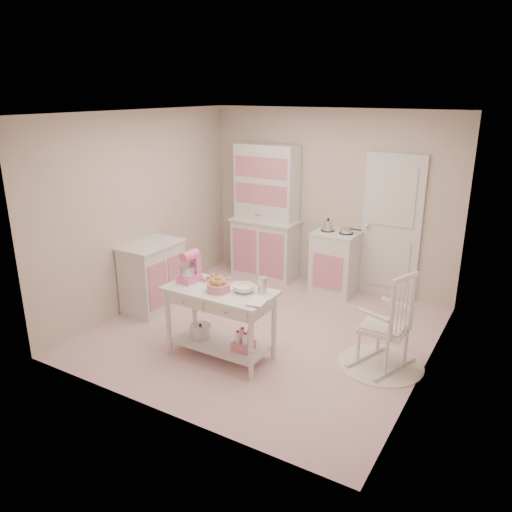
% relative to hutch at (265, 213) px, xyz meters
% --- Properties ---
extents(room_shell, '(3.84, 3.84, 2.62)m').
position_rel_hutch_xyz_m(room_shell, '(0.95, -1.66, 0.61)').
color(room_shell, '#C87D84').
rests_on(room_shell, ground).
extents(door, '(0.82, 0.05, 2.04)m').
position_rel_hutch_xyz_m(door, '(1.90, 0.21, -0.02)').
color(door, white).
rests_on(door, ground).
extents(hutch, '(1.06, 0.50, 2.08)m').
position_rel_hutch_xyz_m(hutch, '(0.00, 0.00, 0.00)').
color(hutch, white).
rests_on(hutch, ground).
extents(stove, '(0.62, 0.57, 0.92)m').
position_rel_hutch_xyz_m(stove, '(1.20, -0.05, -0.58)').
color(stove, white).
rests_on(stove, ground).
extents(base_cabinet, '(0.54, 0.84, 0.92)m').
position_rel_hutch_xyz_m(base_cabinet, '(-0.68, -1.83, -0.58)').
color(base_cabinet, white).
rests_on(base_cabinet, ground).
extents(lace_rug, '(0.92, 0.92, 0.01)m').
position_rel_hutch_xyz_m(lace_rug, '(2.42, -1.72, -1.03)').
color(lace_rug, white).
rests_on(lace_rug, ground).
extents(rocking_chair, '(0.70, 0.84, 1.10)m').
position_rel_hutch_xyz_m(rocking_chair, '(2.42, -1.72, -0.49)').
color(rocking_chair, white).
rests_on(rocking_chair, ground).
extents(work_table, '(1.20, 0.60, 0.80)m').
position_rel_hutch_xyz_m(work_table, '(0.82, -2.43, -0.64)').
color(work_table, white).
rests_on(work_table, ground).
extents(stand_mixer, '(0.22, 0.29, 0.34)m').
position_rel_hutch_xyz_m(stand_mixer, '(0.40, -2.41, -0.07)').
color(stand_mixer, pink).
rests_on(stand_mixer, work_table).
extents(cookie_tray, '(0.34, 0.24, 0.02)m').
position_rel_hutch_xyz_m(cookie_tray, '(0.67, -2.25, -0.23)').
color(cookie_tray, silver).
rests_on(cookie_tray, work_table).
extents(bread_basket, '(0.25, 0.25, 0.09)m').
position_rel_hutch_xyz_m(bread_basket, '(0.84, -2.48, -0.19)').
color(bread_basket, '#D1788F').
rests_on(bread_basket, work_table).
extents(mixing_bowl, '(0.24, 0.24, 0.08)m').
position_rel_hutch_xyz_m(mixing_bowl, '(1.08, -2.35, -0.20)').
color(mixing_bowl, white).
rests_on(mixing_bowl, work_table).
extents(metal_pitcher, '(0.10, 0.10, 0.17)m').
position_rel_hutch_xyz_m(metal_pitcher, '(1.26, -2.27, -0.16)').
color(metal_pitcher, silver).
rests_on(metal_pitcher, work_table).
extents(recipe_book, '(0.20, 0.25, 0.02)m').
position_rel_hutch_xyz_m(recipe_book, '(1.27, -2.55, -0.23)').
color(recipe_book, white).
rests_on(recipe_book, work_table).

